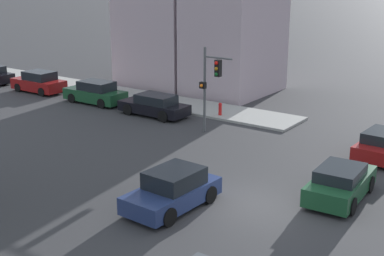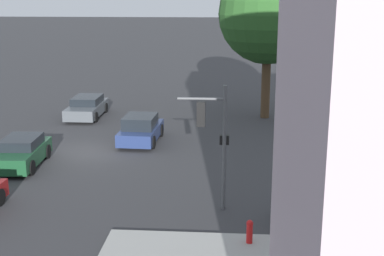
% 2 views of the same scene
% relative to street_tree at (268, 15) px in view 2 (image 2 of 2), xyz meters
% --- Properties ---
extents(ground_plane, '(300.00, 300.00, 0.00)m').
position_rel_street_tree_xyz_m(ground_plane, '(8.40, -9.40, -6.54)').
color(ground_plane, '#333335').
extents(street_tree, '(6.18, 6.18, 9.65)m').
position_rel_street_tree_xyz_m(street_tree, '(0.00, 0.00, 0.00)').
color(street_tree, '#4C3823').
rests_on(street_tree, ground_plane).
extents(traffic_signal, '(0.56, 1.87, 4.70)m').
position_rel_street_tree_xyz_m(traffic_signal, '(15.30, -2.83, -3.47)').
color(traffic_signal, '#515456').
rests_on(traffic_signal, ground_plane).
extents(crossing_car_0, '(4.03, 2.08, 1.50)m').
position_rel_street_tree_xyz_m(crossing_car_0, '(6.42, -7.03, -5.84)').
color(crossing_car_0, navy).
rests_on(crossing_car_0, ground_plane).
extents(crossing_car_1, '(4.51, 2.01, 1.33)m').
position_rel_street_tree_xyz_m(crossing_car_1, '(0.70, -11.53, -5.90)').
color(crossing_car_1, '#4C5156').
rests_on(crossing_car_1, ground_plane).
extents(crossing_car_3, '(4.09, 2.03, 1.36)m').
position_rel_street_tree_xyz_m(crossing_car_3, '(10.89, -11.88, -5.88)').
color(crossing_car_3, '#194728').
rests_on(crossing_car_3, ground_plane).
extents(parked_car_0, '(1.89, 4.48, 1.34)m').
position_rel_street_tree_xyz_m(parked_car_0, '(16.33, 1.98, -5.89)').
color(parked_car_0, black).
rests_on(parked_car_0, ground_plane).
extents(fire_hydrant, '(0.22, 0.22, 0.92)m').
position_rel_street_tree_xyz_m(fire_hydrant, '(18.34, -1.53, -6.05)').
color(fire_hydrant, red).
rests_on(fire_hydrant, ground_plane).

